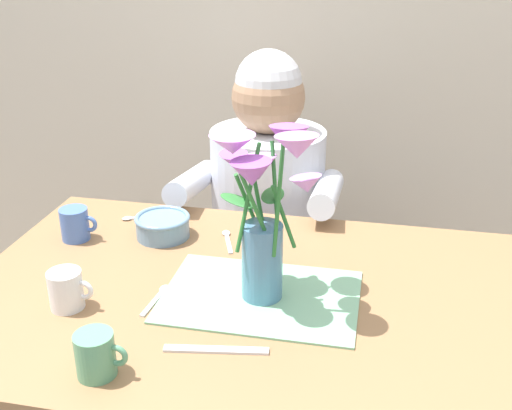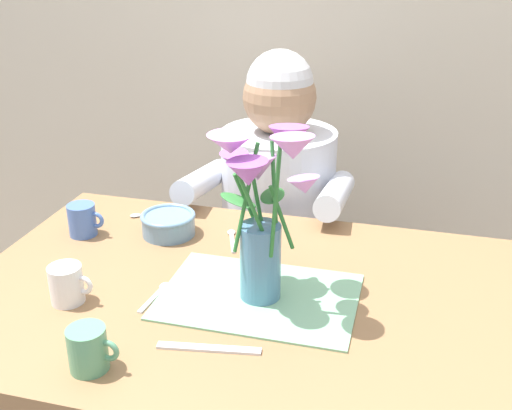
# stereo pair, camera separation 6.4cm
# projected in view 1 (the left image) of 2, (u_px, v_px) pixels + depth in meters

# --- Properties ---
(dining_table) EXTENTS (1.20, 0.80, 0.74)m
(dining_table) POSITION_uv_depth(u_px,v_px,m) (246.00, 332.00, 1.34)
(dining_table) COLOR olive
(dining_table) RESTS_ON ground_plane
(seated_person) EXTENTS (0.45, 0.47, 1.14)m
(seated_person) POSITION_uv_depth(u_px,v_px,m) (267.00, 236.00, 1.93)
(seated_person) COLOR #4C4C56
(seated_person) RESTS_ON ground_plane
(striped_placemat) EXTENTS (0.40, 0.28, 0.00)m
(striped_placemat) POSITION_uv_depth(u_px,v_px,m) (261.00, 296.00, 1.28)
(striped_placemat) COLOR #7AB289
(striped_placemat) RESTS_ON dining_table
(flower_vase) EXTENTS (0.24, 0.23, 0.37)m
(flower_vase) POSITION_uv_depth(u_px,v_px,m) (264.00, 201.00, 1.20)
(flower_vase) COLOR teal
(flower_vase) RESTS_ON dining_table
(ceramic_bowl) EXTENTS (0.14, 0.14, 0.06)m
(ceramic_bowl) POSITION_uv_depth(u_px,v_px,m) (163.00, 225.00, 1.53)
(ceramic_bowl) COLOR #6689A8
(ceramic_bowl) RESTS_ON dining_table
(dinner_knife) EXTENTS (0.19, 0.05, 0.00)m
(dinner_knife) POSITION_uv_depth(u_px,v_px,m) (216.00, 350.00, 1.12)
(dinner_knife) COLOR silver
(dinner_knife) RESTS_ON dining_table
(tea_cup) EXTENTS (0.09, 0.07, 0.08)m
(tea_cup) POSITION_uv_depth(u_px,v_px,m) (75.00, 224.00, 1.51)
(tea_cup) COLOR #476BB7
(tea_cup) RESTS_ON dining_table
(coffee_cup) EXTENTS (0.09, 0.07, 0.08)m
(coffee_cup) POSITION_uv_depth(u_px,v_px,m) (96.00, 355.00, 1.04)
(coffee_cup) COLOR #569970
(coffee_cup) RESTS_ON dining_table
(ceramic_mug) EXTENTS (0.09, 0.07, 0.08)m
(ceramic_mug) POSITION_uv_depth(u_px,v_px,m) (67.00, 290.00, 1.23)
(ceramic_mug) COLOR silver
(ceramic_mug) RESTS_ON dining_table
(spoon_0) EXTENTS (0.03, 0.12, 0.01)m
(spoon_0) POSITION_uv_depth(u_px,v_px,m) (159.00, 295.00, 1.28)
(spoon_0) COLOR silver
(spoon_0) RESTS_ON dining_table
(spoon_1) EXTENTS (0.06, 0.12, 0.01)m
(spoon_1) POSITION_uv_depth(u_px,v_px,m) (227.00, 238.00, 1.52)
(spoon_1) COLOR silver
(spoon_1) RESTS_ON dining_table
(spoon_2) EXTENTS (0.11, 0.08, 0.01)m
(spoon_2) POSITION_uv_depth(u_px,v_px,m) (137.00, 217.00, 1.63)
(spoon_2) COLOR silver
(spoon_2) RESTS_ON dining_table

